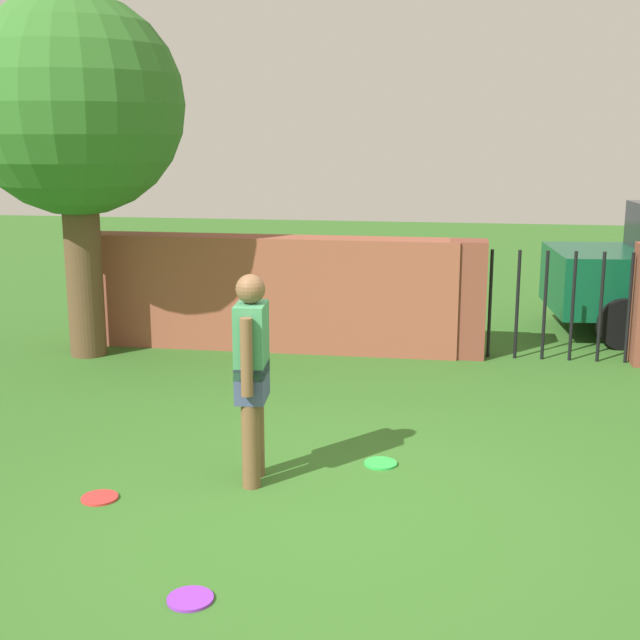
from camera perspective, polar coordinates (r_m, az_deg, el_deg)
ground_plane at (r=6.24m, az=0.23°, el=-12.47°), size 40.00×40.00×0.00m
brick_wall at (r=10.50m, az=-4.00°, el=1.84°), size 4.83×0.50×1.40m
tree at (r=10.34m, az=-16.19°, el=13.47°), size 2.52×2.52×4.20m
person at (r=6.40m, az=-4.60°, el=-3.31°), size 0.25×0.54×1.62m
fence_gate at (r=10.29m, az=15.77°, el=1.18°), size 2.56×0.44×1.40m
frisbee_purple at (r=5.19m, az=-8.72°, el=-18.04°), size 0.27×0.27×0.02m
frisbee_green at (r=7.00m, az=4.10°, el=-9.58°), size 0.27×0.27×0.02m
frisbee_red at (r=6.57m, az=-14.59°, el=-11.49°), size 0.27×0.27×0.02m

